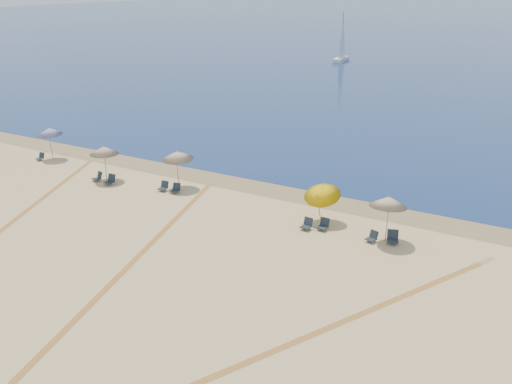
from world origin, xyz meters
TOP-DOWN VIEW (x-y plane):
  - wet_sand at (0.00, 24.00)m, footprint 500.00×500.00m
  - umbrella_0 at (-19.52, 21.55)m, footprint 1.91×1.94m
  - umbrella_1 at (-12.18, 19.86)m, footprint 2.02×2.02m
  - umbrella_2 at (-6.79, 21.20)m, footprint 2.11×2.15m
  - umbrella_3 at (4.05, 20.60)m, footprint 2.14×2.19m
  - umbrella_4 at (8.17, 19.96)m, footprint 2.04×2.08m
  - chair_0 at (-20.02, 20.77)m, footprint 0.52×0.61m
  - chair_1 at (-12.53, 19.40)m, footprint 0.72×0.78m
  - chair_2 at (-11.27, 19.30)m, footprint 0.63×0.72m
  - chair_3 at (-7.27, 20.16)m, footprint 0.59×0.67m
  - chair_4 at (-6.31, 20.25)m, footprint 0.64×0.71m
  - chair_5 at (3.80, 19.23)m, footprint 0.60×0.69m
  - chair_6 at (4.64, 19.64)m, footprint 0.62×0.70m
  - chair_7 at (7.58, 19.49)m, footprint 0.65×0.71m
  - chair_8 at (8.60, 19.84)m, footprint 0.79×0.86m
  - sailboat_0 at (-21.13, 86.83)m, footprint 1.98×5.67m
  - tire_tracks at (-1.99, 9.62)m, footprint 55.98×40.81m

SIDE VIEW (x-z plane):
  - tire_tracks at x=-1.99m, z-range 0.00..0.00m
  - wet_sand at x=0.00m, z-range 0.00..0.00m
  - chair_0 at x=-20.02m, z-range -0.04..0.56m
  - chair_7 at x=7.58m, z-range -0.04..0.57m
  - chair_4 at x=-6.31m, z-range -0.04..0.60m
  - chair_3 at x=-7.27m, z-range -0.04..0.61m
  - chair_1 at x=-12.53m, z-range -0.04..0.61m
  - chair_5 at x=3.80m, z-range -0.04..0.62m
  - chair_6 at x=4.64m, z-range -0.04..0.63m
  - chair_2 at x=-11.27m, z-range -0.04..0.66m
  - chair_8 at x=8.60m, z-range -0.04..0.68m
  - umbrella_3 at x=4.05m, z-range 0.61..3.15m
  - umbrella_1 at x=-12.18m, z-range 0.92..3.45m
  - umbrella_0 at x=-19.52m, z-range 0.94..3.51m
  - umbrella_2 at x=-6.79m, z-range 0.96..3.61m
  - umbrella_4 at x=8.17m, z-range 0.96..3.62m
  - sailboat_0 at x=-21.13m, z-range -1.63..6.64m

